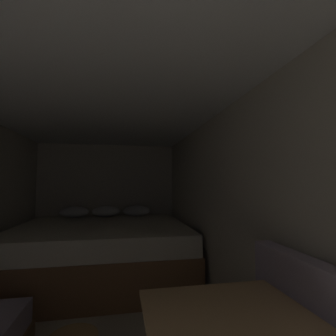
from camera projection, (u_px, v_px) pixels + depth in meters
name	position (u px, v px, depth m)	size (l,w,h in m)	color
wall_back	(107.00, 200.00, 4.37)	(2.44, 0.05, 1.95)	beige
wall_right	(227.00, 214.00, 2.26)	(0.05, 4.70, 1.95)	beige
ceiling_slab	(94.00, 100.00, 2.10)	(2.44, 4.70, 0.05)	white
bed	(103.00, 250.00, 3.32)	(2.22, 1.94, 0.89)	brown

